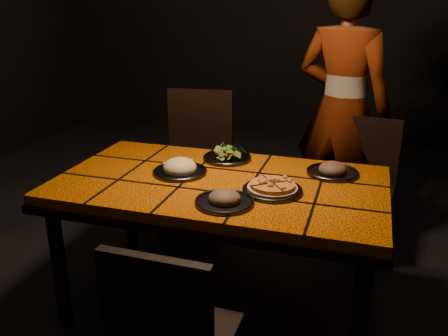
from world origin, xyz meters
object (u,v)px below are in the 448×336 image
(diner, at_px, (342,109))
(plate_pizza, at_px, (272,188))
(dining_table, at_px, (220,195))
(chair_far_right, at_px, (363,178))
(plate_pasta, at_px, (180,169))
(chair_far_left, at_px, (197,155))
(chair_near, at_px, (170,335))

(diner, relative_size, plate_pizza, 5.45)
(dining_table, bearing_deg, chair_far_right, 53.32)
(plate_pizza, bearing_deg, diner, 79.73)
(plate_pasta, bearing_deg, diner, 56.81)
(chair_far_left, relative_size, chair_far_right, 1.14)
(chair_near, distance_m, diner, 2.04)
(chair_near, distance_m, chair_far_right, 1.83)
(chair_far_left, bearing_deg, dining_table, -67.73)
(chair_near, distance_m, chair_far_left, 1.74)
(diner, distance_m, plate_pasta, 1.32)
(dining_table, distance_m, plate_pizza, 0.30)
(chair_near, relative_size, chair_far_right, 0.97)
(plate_pizza, bearing_deg, plate_pasta, 168.77)
(chair_far_left, bearing_deg, chair_far_right, -1.36)
(dining_table, distance_m, chair_far_left, 0.93)
(dining_table, distance_m, diner, 1.25)
(chair_near, height_order, plate_pizza, chair_near)
(chair_near, bearing_deg, dining_table, -83.38)
(dining_table, height_order, diner, diner)
(dining_table, relative_size, diner, 0.91)
(plate_pizza, distance_m, plate_pasta, 0.51)
(dining_table, height_order, plate_pasta, plate_pasta)
(diner, relative_size, plate_pasta, 6.46)
(chair_near, xyz_separation_m, plate_pasta, (-0.31, 0.86, 0.28))
(plate_pizza, bearing_deg, chair_near, -104.30)
(dining_table, relative_size, plate_pizza, 4.95)
(chair_far_right, bearing_deg, plate_pasta, -128.54)
(chair_near, xyz_separation_m, plate_pizza, (0.19, 0.76, 0.28))
(chair_near, bearing_deg, plate_pizza, -103.38)
(plate_pizza, bearing_deg, chair_far_right, 67.94)
(diner, height_order, plate_pasta, diner)
(chair_near, distance_m, plate_pasta, 0.96)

